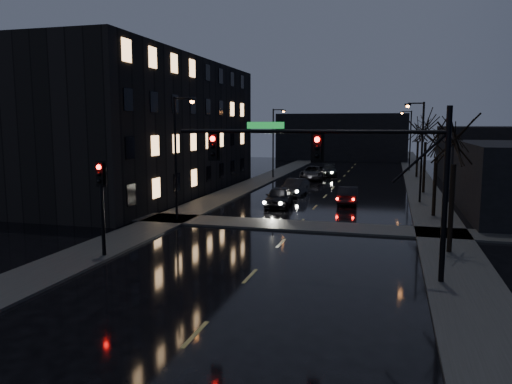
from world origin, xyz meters
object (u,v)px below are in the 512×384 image
Objects in this scene: oncoming_car_b at (295,187)px; oncoming_car_d at (329,170)px; oncoming_car_c at (313,173)px; lead_car at (348,195)px; oncoming_car_a at (279,197)px.

oncoming_car_d is at bearing 91.74° from oncoming_car_b.
oncoming_car_c reaches higher than lead_car.
oncoming_car_c reaches higher than oncoming_car_a.
lead_car is at bearing -31.44° from oncoming_car_b.
oncoming_car_c is 1.32× the size of lead_car.
oncoming_car_a is 5.73m from lead_car.
oncoming_car_a is 19.40m from oncoming_car_c.
oncoming_car_b reaches higher than lead_car.
lead_car is (4.07, -20.97, 0.00)m from oncoming_car_d.
oncoming_car_b is 17.40m from oncoming_car_d.
oncoming_car_b reaches higher than oncoming_car_d.
oncoming_car_a reaches higher than oncoming_car_d.
oncoming_car_a is at bearing -99.72° from oncoming_car_d.
lead_car is (4.92, 2.93, -0.08)m from oncoming_car_a.
oncoming_car_c is at bearing 96.19° from oncoming_car_b.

